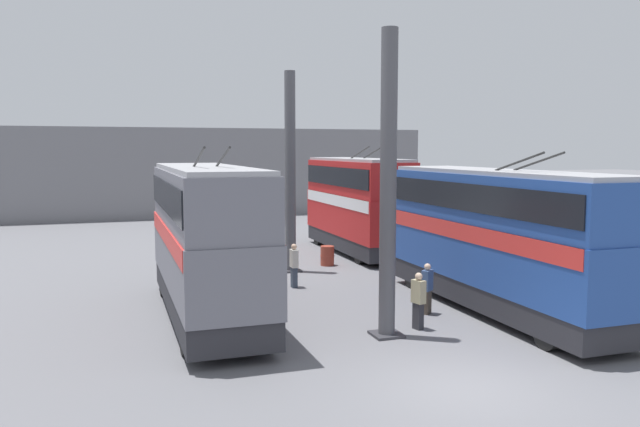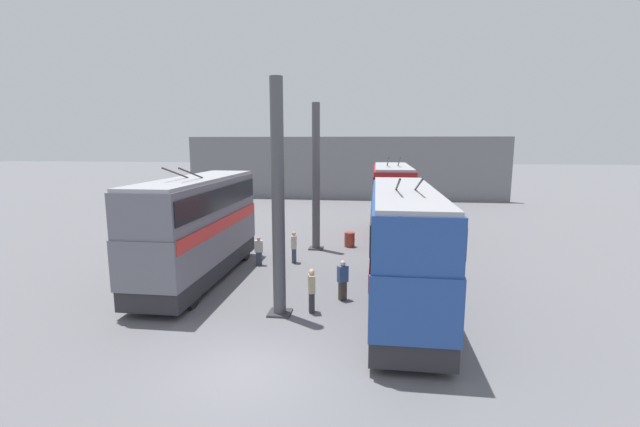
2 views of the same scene
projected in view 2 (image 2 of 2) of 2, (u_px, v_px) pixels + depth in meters
The scene contains 12 objects.
ground_plane at pixel (248, 372), 12.17m from camera, with size 240.00×240.00×0.00m, color slate.
depot_back_wall at pixel (344, 168), 47.97m from camera, with size 0.50×36.00×7.01m.
support_column_near at pixel (278, 204), 15.55m from camera, with size 0.85×0.85×8.72m.
support_column_far at pixel (316, 180), 25.41m from camera, with size 0.85×0.85×8.72m.
bus_left_near at pixel (403, 241), 16.50m from camera, with size 10.87×2.54×5.32m.
bus_left_far at pixel (392, 197), 28.64m from camera, with size 9.17×2.54×5.52m.
bus_right_far at pixel (198, 222), 19.85m from camera, with size 9.99×2.54×5.46m.
person_aisle_midway at pixel (294, 246), 22.97m from camera, with size 0.42×0.25×1.72m.
person_aisle_foreground at pixel (312, 290), 16.26m from camera, with size 0.47×0.34×1.72m.
person_by_right_row at pixel (259, 250), 22.53m from camera, with size 0.31×0.45×1.54m.
person_by_left_row at pixel (343, 279), 17.54m from camera, with size 0.44×0.48×1.68m.
oil_drum at pixel (350, 240), 26.57m from camera, with size 0.66×0.66×0.91m.
Camera 2 is at (-10.89, -3.48, 6.47)m, focal length 24.00 mm.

